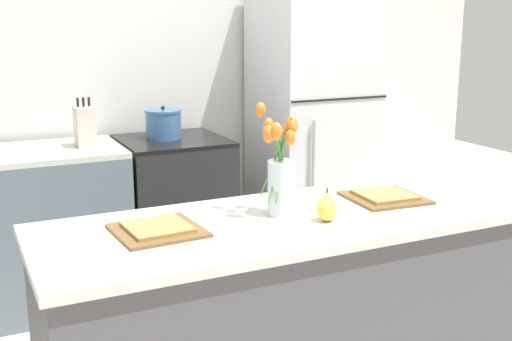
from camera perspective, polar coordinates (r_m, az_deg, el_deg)
The scene contains 10 objects.
back_wall at distance 4.10m, azimuth -10.77°, elevation 9.85°, with size 5.20×0.08×2.70m.
kitchen_island at distance 2.50m, azimuth 2.55°, elevation -13.86°, with size 1.80×0.66×0.89m.
stove_range at distance 3.91m, azimuth -7.24°, elevation -3.66°, with size 0.60×0.61×0.90m.
refrigerator at distance 4.19m, azimuth 5.02°, elevation 3.90°, with size 0.68×0.67×1.80m.
flower_vase at distance 2.31m, azimuth 2.15°, elevation -0.12°, with size 0.15×0.15×0.41m.
pear_figurine at distance 2.28m, azimuth 6.31°, elevation -3.35°, with size 0.07×0.07×0.12m.
plate_setting_left at distance 2.19m, azimuth -8.74°, elevation -5.18°, with size 0.30×0.30×0.02m.
plate_setting_right at distance 2.60m, azimuth 11.38°, elevation -2.30°, with size 0.30×0.30×0.02m.
cooking_pot at distance 3.80m, azimuth -8.23°, elevation 4.11°, with size 0.21×0.21×0.19m.
knife_block at distance 3.65m, azimuth -14.97°, elevation 3.81°, with size 0.10×0.14×0.27m.
Camera 1 is at (-1.05, -1.95, 1.59)m, focal length 45.00 mm.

